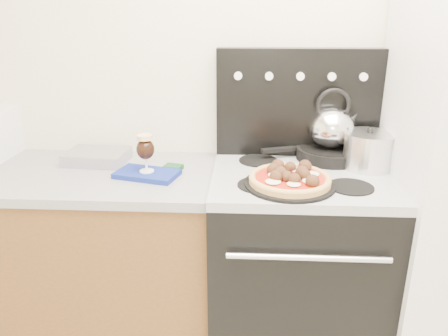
# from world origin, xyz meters

# --- Properties ---
(room_shell) EXTENTS (3.52, 3.01, 2.52)m
(room_shell) POSITION_xyz_m (0.00, 0.29, 1.25)
(room_shell) COLOR beige
(room_shell) RESTS_ON ground
(base_cabinet) EXTENTS (1.45, 0.60, 0.86)m
(base_cabinet) POSITION_xyz_m (-1.02, 1.20, 0.43)
(base_cabinet) COLOR brown
(base_cabinet) RESTS_ON ground
(countertop) EXTENTS (1.48, 0.63, 0.04)m
(countertop) POSITION_xyz_m (-1.02, 1.20, 0.88)
(countertop) COLOR gray
(countertop) RESTS_ON base_cabinet
(stove_body) EXTENTS (0.76, 0.65, 0.88)m
(stove_body) POSITION_xyz_m (0.08, 1.18, 0.44)
(stove_body) COLOR black
(stove_body) RESTS_ON ground
(cooktop) EXTENTS (0.76, 0.65, 0.04)m
(cooktop) POSITION_xyz_m (0.08, 1.18, 0.90)
(cooktop) COLOR #ADADB2
(cooktop) RESTS_ON stove_body
(backguard) EXTENTS (0.76, 0.08, 0.50)m
(backguard) POSITION_xyz_m (0.08, 1.45, 1.17)
(backguard) COLOR black
(backguard) RESTS_ON cooktop
(foil_sheet) EXTENTS (0.29, 0.22, 0.06)m
(foil_sheet) POSITION_xyz_m (-0.86, 1.32, 0.93)
(foil_sheet) COLOR silver
(foil_sheet) RESTS_ON countertop
(oven_mitt) EXTENTS (0.30, 0.22, 0.02)m
(oven_mitt) POSITION_xyz_m (-0.59, 1.15, 0.91)
(oven_mitt) COLOR navy
(oven_mitt) RESTS_ON countertop
(beer_glass) EXTENTS (0.09, 0.09, 0.17)m
(beer_glass) POSITION_xyz_m (-0.59, 1.15, 1.01)
(beer_glass) COLOR black
(beer_glass) RESTS_ON oven_mitt
(pizza_pan) EXTENTS (0.37, 0.37, 0.01)m
(pizza_pan) POSITION_xyz_m (0.02, 1.03, 0.93)
(pizza_pan) COLOR black
(pizza_pan) RESTS_ON cooktop
(pizza) EXTENTS (0.34, 0.34, 0.05)m
(pizza) POSITION_xyz_m (0.02, 1.03, 0.95)
(pizza) COLOR tan
(pizza) RESTS_ON pizza_pan
(skillet) EXTENTS (0.39, 0.39, 0.05)m
(skillet) POSITION_xyz_m (0.23, 1.37, 0.95)
(skillet) COLOR #252525
(skillet) RESTS_ON cooktop
(tea_kettle) EXTENTS (0.26, 0.26, 0.23)m
(tea_kettle) POSITION_xyz_m (0.23, 1.37, 1.09)
(tea_kettle) COLOR white
(tea_kettle) RESTS_ON skillet
(stock_pot) EXTENTS (0.25, 0.25, 0.15)m
(stock_pot) POSITION_xyz_m (0.38, 1.26, 1.00)
(stock_pot) COLOR silver
(stock_pot) RESTS_ON cooktop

